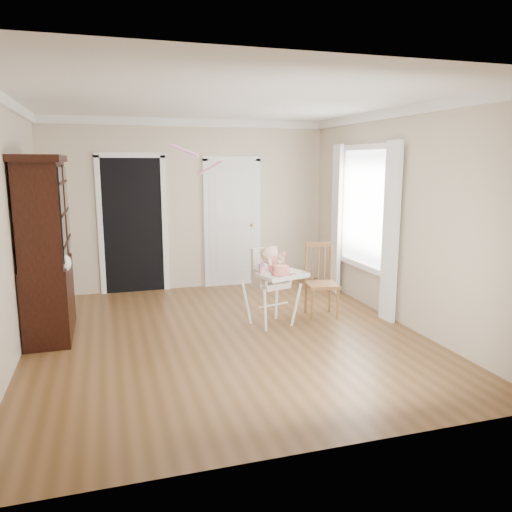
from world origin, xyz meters
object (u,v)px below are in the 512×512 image
object	(u,v)px
china_cabinet	(46,248)
dining_chair	(321,282)
cake	(281,270)
sippy_cup	(262,270)
high_chair	(272,278)

from	to	relation	value
china_cabinet	dining_chair	distance (m)	3.45
cake	sippy_cup	distance (m)	0.24
sippy_cup	china_cabinet	size ratio (longest dim) A/B	0.09
cake	dining_chair	world-z (taller)	dining_chair
high_chair	china_cabinet	distance (m)	2.70
cake	sippy_cup	xyz separation A→B (m)	(-0.24, 0.02, 0.02)
dining_chair	china_cabinet	bearing A→B (deg)	-175.82
cake	high_chair	bearing A→B (deg)	103.23
sippy_cup	cake	bearing A→B (deg)	-4.24
sippy_cup	china_cabinet	distance (m)	2.53
cake	dining_chair	distance (m)	0.87
sippy_cup	china_cabinet	bearing A→B (deg)	166.02
cake	dining_chair	xyz separation A→B (m)	(0.71, 0.41, -0.29)
cake	china_cabinet	distance (m)	2.77
high_chair	china_cabinet	world-z (taller)	china_cabinet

